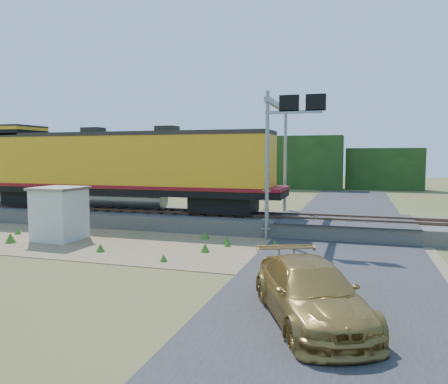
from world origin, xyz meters
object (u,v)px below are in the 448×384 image
(locomotive, at_px, (118,166))
(shed, at_px, (60,213))
(signal_gantry, at_px, (282,131))
(car, at_px, (311,293))

(locomotive, xyz_separation_m, shed, (0.11, -5.91, -2.21))
(locomotive, distance_m, shed, 6.31)
(signal_gantry, xyz_separation_m, car, (2.88, -12.41, -4.79))
(shed, bearing_deg, car, -26.75)
(locomotive, bearing_deg, shed, -88.89)
(locomotive, distance_m, car, 18.89)
(locomotive, height_order, signal_gantry, signal_gantry)
(signal_gantry, relative_size, car, 1.40)
(signal_gantry, height_order, car, signal_gantry)
(locomotive, relative_size, car, 3.86)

